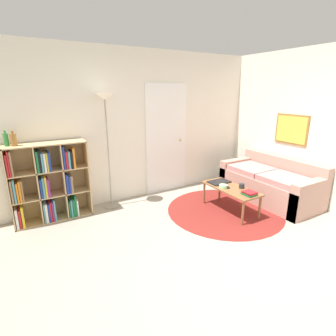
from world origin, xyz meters
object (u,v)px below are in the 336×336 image
couch (271,184)px  coffee_table (231,190)px  laptop (219,182)px  bowl (223,186)px  floor_lamp (106,113)px  bookshelf (48,184)px  cup (242,186)px  bottle_middle (13,140)px  bottle_left (6,140)px

couch → coffee_table: 1.01m
laptop → bowl: bowl is taller
laptop → bowl: 0.26m
coffee_table → floor_lamp: bearing=144.3°
bookshelf → floor_lamp: (0.95, -0.02, 1.01)m
couch → laptop: (-1.01, 0.26, 0.14)m
floor_lamp → laptop: 2.18m
cup → bottle_middle: bottle_middle is taller
laptop → bowl: (-0.12, -0.23, 0.02)m
floor_lamp → bottle_left: floor_lamp is taller
floor_lamp → bowl: floor_lamp is taller
couch → cup: 0.91m
bookshelf → bowl: bearing=-24.9°
laptop → bottle_middle: bottle_middle is taller
bookshelf → floor_lamp: size_ratio=0.63×
couch → laptop: size_ratio=4.66×
floor_lamp → couch: 3.15m
bowl → cup: 0.29m
bookshelf → bottle_middle: bearing=-178.4°
laptop → bottle_left: size_ratio=1.73×
couch → laptop: bearing=165.7°
floor_lamp → bottle_middle: bearing=179.5°
bowl → bottle_left: bottle_left is taller
coffee_table → bottle_left: bearing=158.0°
laptop → cup: cup is taller
couch → bowl: 1.14m
floor_lamp → bottle_middle: floor_lamp is taller
bottle_left → laptop: bearing=-17.2°
bookshelf → bottle_left: bottle_left is taller
laptop → cup: bearing=-72.0°
coffee_table → laptop: bearing=90.3°
floor_lamp → bowl: 2.19m
laptop → bottle_middle: bearing=163.0°
couch → coffee_table: (-1.01, -0.02, 0.08)m
bowl → bottle_left: size_ratio=0.63×
bottle_middle → bowl: bearing=-22.0°
couch → bottle_middle: size_ratio=8.27×
floor_lamp → bottle_middle: 1.33m
bottle_left → floor_lamp: bearing=-1.9°
floor_lamp → bottle_left: (-1.38, 0.04, -0.30)m
bottle_middle → coffee_table: bearing=-22.0°
floor_lamp → bowl: size_ratio=14.01×
bookshelf → laptop: size_ratio=3.22×
coffee_table → bowl: size_ratio=7.41×
bottle_middle → laptop: bearing=-17.0°
couch → coffee_table: size_ratio=1.73×
floor_lamp → couch: size_ratio=1.09×
bookshelf → bowl: 2.70m
floor_lamp → bottle_left: size_ratio=8.78×
bowl → cup: cup is taller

